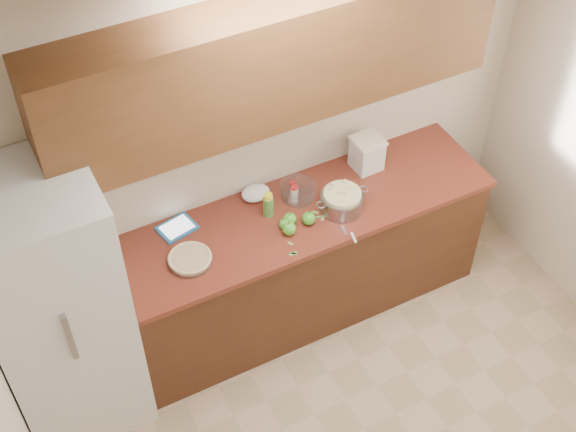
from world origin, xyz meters
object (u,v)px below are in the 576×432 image
colander (342,201)px  flour_canister (367,153)px  pie (190,259)px  tablet (177,228)px

colander → flour_canister: (0.33, 0.26, 0.05)m
pie → tablet: 0.28m
flour_canister → pie: bearing=-170.1°
colander → pie: bearing=178.4°
colander → flour_canister: 0.42m
colander → tablet: colander is taller
colander → tablet: 1.01m
pie → flour_canister: size_ratio=1.15×
colander → flour_canister: flour_canister is taller
colander → flour_canister: bearing=38.1°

